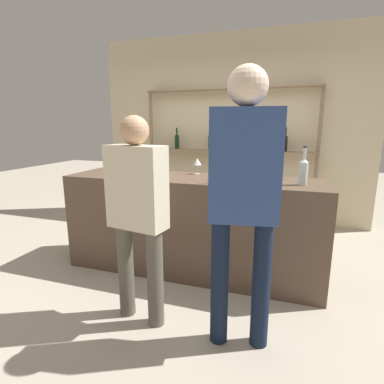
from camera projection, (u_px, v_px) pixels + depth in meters
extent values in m
plane|color=#B2A893|center=(192.00, 269.00, 3.14)|extent=(16.00, 16.00, 0.00)
cube|color=brown|center=(192.00, 225.00, 3.03)|extent=(2.53, 0.65, 0.97)
cube|color=beige|center=(231.00, 130.00, 4.62)|extent=(4.13, 0.12, 2.80)
cylinder|color=#897056|center=(152.00, 155.00, 4.92)|extent=(0.05, 0.05, 2.00)
cylinder|color=#897056|center=(317.00, 160.00, 4.16)|extent=(0.05, 0.05, 2.00)
cube|color=#897056|center=(229.00, 89.00, 4.33)|extent=(2.58, 0.18, 0.02)
cube|color=#897056|center=(228.00, 151.00, 4.52)|extent=(2.58, 0.18, 0.02)
cylinder|color=black|center=(177.00, 142.00, 4.74)|extent=(0.07, 0.07, 0.20)
cone|color=black|center=(177.00, 135.00, 4.72)|extent=(0.07, 0.07, 0.03)
cylinder|color=black|center=(177.00, 131.00, 4.71)|extent=(0.03, 0.03, 0.08)
cylinder|color=maroon|center=(177.00, 128.00, 4.69)|extent=(0.03, 0.03, 0.01)
cylinder|color=black|center=(210.00, 143.00, 4.58)|extent=(0.07, 0.07, 0.20)
cone|color=black|center=(210.00, 135.00, 4.55)|extent=(0.07, 0.07, 0.03)
cylinder|color=black|center=(210.00, 132.00, 4.54)|extent=(0.02, 0.02, 0.09)
cylinder|color=#232328|center=(211.00, 128.00, 4.53)|extent=(0.03, 0.03, 0.01)
cylinder|color=black|center=(246.00, 143.00, 4.41)|extent=(0.07, 0.07, 0.21)
cone|color=black|center=(247.00, 135.00, 4.39)|extent=(0.07, 0.07, 0.03)
cylinder|color=black|center=(247.00, 131.00, 4.37)|extent=(0.03, 0.03, 0.10)
cylinder|color=maroon|center=(247.00, 127.00, 4.36)|extent=(0.03, 0.03, 0.01)
cylinder|color=black|center=(285.00, 144.00, 4.25)|extent=(0.06, 0.06, 0.21)
cone|color=black|center=(286.00, 136.00, 4.22)|extent=(0.06, 0.06, 0.03)
cylinder|color=black|center=(286.00, 131.00, 4.21)|extent=(0.02, 0.02, 0.09)
cylinder|color=maroon|center=(286.00, 127.00, 4.20)|extent=(0.03, 0.03, 0.01)
cylinder|color=black|center=(137.00, 166.00, 3.03)|extent=(0.08, 0.08, 0.19)
cone|color=black|center=(137.00, 155.00, 3.00)|extent=(0.08, 0.08, 0.04)
cylinder|color=black|center=(137.00, 148.00, 2.99)|extent=(0.03, 0.03, 0.10)
cylinder|color=maroon|center=(136.00, 143.00, 2.97)|extent=(0.03, 0.03, 0.01)
cylinder|color=brown|center=(229.00, 171.00, 2.62)|extent=(0.07, 0.07, 0.21)
cone|color=brown|center=(230.00, 158.00, 2.59)|extent=(0.07, 0.07, 0.03)
cylinder|color=brown|center=(230.00, 151.00, 2.58)|extent=(0.03, 0.03, 0.08)
cylinder|color=maroon|center=(230.00, 145.00, 2.57)|extent=(0.03, 0.03, 0.01)
cylinder|color=black|center=(234.00, 168.00, 2.77)|extent=(0.07, 0.07, 0.21)
cone|color=black|center=(235.00, 155.00, 2.75)|extent=(0.07, 0.07, 0.03)
cylinder|color=black|center=(235.00, 149.00, 2.73)|extent=(0.03, 0.03, 0.07)
cylinder|color=#232328|center=(235.00, 145.00, 2.72)|extent=(0.03, 0.03, 0.01)
cylinder|color=silver|center=(303.00, 174.00, 2.53)|extent=(0.08, 0.08, 0.19)
cone|color=silver|center=(304.00, 160.00, 2.51)|extent=(0.08, 0.08, 0.03)
cylinder|color=silver|center=(305.00, 153.00, 2.49)|extent=(0.03, 0.03, 0.09)
cylinder|color=black|center=(305.00, 147.00, 2.48)|extent=(0.03, 0.03, 0.01)
cylinder|color=#0F1956|center=(248.00, 172.00, 2.56)|extent=(0.07, 0.07, 0.22)
cone|color=#0F1956|center=(248.00, 157.00, 2.54)|extent=(0.07, 0.07, 0.03)
cylinder|color=#0F1956|center=(248.00, 150.00, 2.52)|extent=(0.03, 0.03, 0.09)
cylinder|color=#232328|center=(249.00, 144.00, 2.51)|extent=(0.03, 0.03, 0.01)
cylinder|color=silver|center=(197.00, 174.00, 3.13)|extent=(0.06, 0.06, 0.00)
cylinder|color=silver|center=(197.00, 169.00, 3.12)|extent=(0.01, 0.01, 0.09)
cone|color=silver|center=(197.00, 162.00, 3.10)|extent=(0.09, 0.09, 0.07)
cylinder|color=#121C33|center=(261.00, 285.00, 1.97)|extent=(0.12, 0.12, 0.88)
cylinder|color=#121C33|center=(220.00, 282.00, 2.01)|extent=(0.12, 0.12, 0.88)
cube|color=navy|center=(245.00, 166.00, 1.82)|extent=(0.45, 0.26, 0.70)
sphere|color=beige|center=(248.00, 86.00, 1.72)|extent=(0.24, 0.24, 0.24)
cylinder|color=#575347|center=(155.00, 278.00, 2.20)|extent=(0.12, 0.12, 0.75)
cylinder|color=#575347|center=(126.00, 270.00, 2.32)|extent=(0.12, 0.12, 0.75)
cube|color=beige|center=(137.00, 188.00, 2.11)|extent=(0.45, 0.26, 0.59)
sphere|color=tan|center=(134.00, 130.00, 2.03)|extent=(0.20, 0.20, 0.20)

